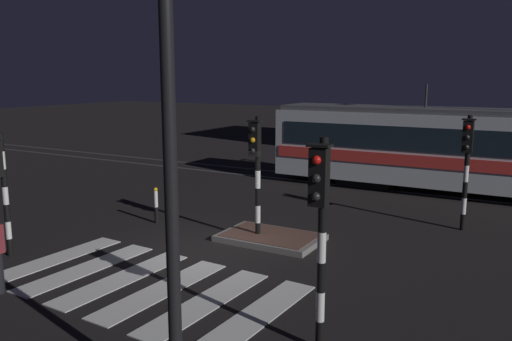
# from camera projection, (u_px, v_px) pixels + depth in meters

# --- Properties ---
(ground_plane) EXTENTS (120.00, 120.00, 0.00)m
(ground_plane) POSITION_uv_depth(u_px,v_px,m) (210.00, 250.00, 13.51)
(ground_plane) COLOR black
(rail_near) EXTENTS (80.00, 0.12, 0.03)m
(rail_near) POSITION_uv_depth(u_px,v_px,m) (339.00, 185.00, 21.50)
(rail_near) COLOR #59595E
(rail_near) RESTS_ON ground
(rail_far) EXTENTS (80.00, 0.12, 0.03)m
(rail_far) POSITION_uv_depth(u_px,v_px,m) (351.00, 179.00, 22.72)
(rail_far) COLOR #59595E
(rail_far) RESTS_ON ground
(crosswalk_zebra) EXTENTS (6.68, 3.91, 0.02)m
(crosswalk_zebra) POSITION_uv_depth(u_px,v_px,m) (142.00, 284.00, 11.30)
(crosswalk_zebra) COLOR silver
(crosswalk_zebra) RESTS_ON ground
(traffic_island) EXTENTS (2.71, 1.74, 0.18)m
(traffic_island) POSITION_uv_depth(u_px,v_px,m) (270.00, 238.00, 14.28)
(traffic_island) COLOR slate
(traffic_island) RESTS_ON ground
(traffic_light_median_centre) EXTENTS (0.36, 0.42, 3.39)m
(traffic_light_median_centre) POSITION_uv_depth(u_px,v_px,m) (256.00, 160.00, 13.90)
(traffic_light_median_centre) COLOR black
(traffic_light_median_centre) RESTS_ON ground
(traffic_light_corner_far_right) EXTENTS (0.36, 0.42, 3.36)m
(traffic_light_corner_far_right) POSITION_uv_depth(u_px,v_px,m) (467.00, 156.00, 14.83)
(traffic_light_corner_far_right) COLOR black
(traffic_light_corner_far_right) RESTS_ON ground
(traffic_light_corner_near_right) EXTENTS (0.36, 0.42, 3.52)m
(traffic_light_corner_near_right) POSITION_uv_depth(u_px,v_px,m) (320.00, 214.00, 8.12)
(traffic_light_corner_near_right) COLOR black
(traffic_light_corner_near_right) RESTS_ON ground
(traffic_light_corner_near_left) EXTENTS (0.36, 0.42, 3.09)m
(traffic_light_corner_near_left) POSITION_uv_depth(u_px,v_px,m) (0.00, 177.00, 12.67)
(traffic_light_corner_near_left) COLOR black
(traffic_light_corner_near_left) RESTS_ON ground
(street_lamp_near_kerb) EXTENTS (0.44, 1.21, 7.53)m
(street_lamp_near_kerb) POSITION_uv_depth(u_px,v_px,m) (154.00, 50.00, 6.10)
(street_lamp_near_kerb) COLOR black
(street_lamp_near_kerb) RESTS_ON ground
(tram) EXTENTS (16.82, 2.58, 4.15)m
(tram) POSITION_uv_depth(u_px,v_px,m) (493.00, 151.00, 19.06)
(tram) COLOR silver
(tram) RESTS_ON ground
(bollard_island_edge) EXTENTS (0.12, 0.12, 1.11)m
(bollard_island_edge) POSITION_uv_depth(u_px,v_px,m) (156.00, 205.00, 15.93)
(bollard_island_edge) COLOR black
(bollard_island_edge) RESTS_ON ground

